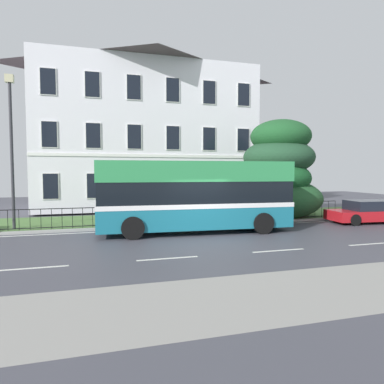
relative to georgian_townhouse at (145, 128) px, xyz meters
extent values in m
cube|color=#42424B|center=(0.52, -14.61, -6.36)|extent=(60.00, 56.00, 0.06)
cube|color=silver|center=(0.52, -10.96, -6.33)|extent=(54.00, 0.14, 0.01)
cube|color=silver|center=(-5.48, -16.41, -6.33)|extent=(2.00, 0.12, 0.01)
cube|color=silver|center=(-1.48, -16.41, -6.33)|extent=(2.00, 0.12, 0.01)
cube|color=silver|center=(2.52, -16.41, -6.33)|extent=(2.00, 0.12, 0.01)
cube|color=silver|center=(6.52, -16.41, -6.33)|extent=(2.00, 0.12, 0.01)
cube|color=#9E9E99|center=(0.52, -10.49, -6.27)|extent=(57.00, 0.24, 0.12)
cube|color=#4E763B|center=(0.52, -8.00, -6.27)|extent=(57.00, 4.73, 0.12)
cube|color=gray|center=(0.52, -20.11, -6.33)|extent=(57.00, 3.00, 0.01)
cube|color=white|center=(0.00, 0.01, -0.98)|extent=(15.65, 8.87, 10.47)
pyramid|color=#4E4145|center=(0.00, 0.01, 5.21)|extent=(15.96, 9.05, 1.90)
cube|color=white|center=(0.00, -4.46, -2.45)|extent=(15.65, 0.06, 0.20)
cube|color=#2D333D|center=(0.00, -4.47, -5.11)|extent=(1.10, 0.06, 2.20)
cube|color=white|center=(-6.52, -4.47, -4.44)|extent=(0.98, 0.04, 1.67)
cube|color=black|center=(-6.52, -4.49, -4.44)|extent=(0.88, 0.03, 1.57)
cube|color=white|center=(-3.91, -4.47, -4.44)|extent=(0.98, 0.04, 1.67)
cube|color=black|center=(-3.91, -4.49, -4.44)|extent=(0.88, 0.03, 1.57)
cube|color=white|center=(-1.30, -4.47, -4.44)|extent=(0.98, 0.04, 1.67)
cube|color=black|center=(-1.30, -4.49, -4.44)|extent=(0.88, 0.03, 1.57)
cube|color=white|center=(1.30, -4.47, -4.44)|extent=(0.98, 0.04, 1.67)
cube|color=black|center=(1.30, -4.49, -4.44)|extent=(0.88, 0.03, 1.57)
cube|color=white|center=(3.91, -4.47, -4.44)|extent=(0.98, 0.04, 1.67)
cube|color=black|center=(3.91, -4.49, -4.44)|extent=(0.88, 0.03, 1.57)
cube|color=white|center=(6.52, -4.47, -4.44)|extent=(0.98, 0.04, 1.67)
cube|color=black|center=(6.52, -4.49, -4.44)|extent=(0.88, 0.03, 1.57)
cube|color=white|center=(-6.52, -4.47, -1.22)|extent=(0.98, 0.04, 1.67)
cube|color=black|center=(-6.52, -4.49, -1.22)|extent=(0.88, 0.03, 1.57)
cube|color=white|center=(-3.91, -4.47, -1.22)|extent=(0.98, 0.04, 1.67)
cube|color=black|center=(-3.91, -4.49, -1.22)|extent=(0.88, 0.03, 1.57)
cube|color=white|center=(-1.30, -4.47, -1.22)|extent=(0.98, 0.04, 1.67)
cube|color=black|center=(-1.30, -4.49, -1.22)|extent=(0.88, 0.03, 1.57)
cube|color=white|center=(1.30, -4.47, -1.22)|extent=(0.98, 0.04, 1.67)
cube|color=black|center=(1.30, -4.49, -1.22)|extent=(0.88, 0.03, 1.57)
cube|color=white|center=(3.91, -4.47, -1.22)|extent=(0.98, 0.04, 1.67)
cube|color=black|center=(3.91, -4.49, -1.22)|extent=(0.88, 0.03, 1.57)
cube|color=white|center=(6.52, -4.47, -1.22)|extent=(0.98, 0.04, 1.67)
cube|color=black|center=(6.52, -4.49, -1.22)|extent=(0.88, 0.03, 1.57)
cube|color=white|center=(-6.52, -4.47, 2.00)|extent=(0.98, 0.04, 1.67)
cube|color=black|center=(-6.52, -4.49, 2.00)|extent=(0.88, 0.03, 1.57)
cube|color=white|center=(-3.91, -4.47, 2.00)|extent=(0.98, 0.04, 1.67)
cube|color=black|center=(-3.91, -4.49, 2.00)|extent=(0.88, 0.03, 1.57)
cube|color=white|center=(-1.30, -4.47, 2.00)|extent=(0.98, 0.04, 1.67)
cube|color=black|center=(-1.30, -4.49, 2.00)|extent=(0.88, 0.03, 1.57)
cube|color=white|center=(1.30, -4.47, 2.00)|extent=(0.98, 0.04, 1.67)
cube|color=black|center=(1.30, -4.49, 2.00)|extent=(0.88, 0.03, 1.57)
cube|color=white|center=(3.91, -4.47, 2.00)|extent=(0.98, 0.04, 1.67)
cube|color=black|center=(3.91, -4.49, 2.00)|extent=(0.88, 0.03, 1.57)
cube|color=white|center=(6.52, -4.47, 2.00)|extent=(0.98, 0.04, 1.67)
cube|color=black|center=(6.52, -4.49, 2.00)|extent=(0.88, 0.03, 1.57)
cube|color=black|center=(0.00, -10.21, -5.26)|extent=(19.78, 0.04, 0.04)
cube|color=black|center=(0.00, -10.21, -6.13)|extent=(19.78, 0.04, 0.04)
cylinder|color=black|center=(-7.59, -10.21, -5.74)|extent=(0.02, 0.02, 0.95)
cylinder|color=black|center=(-7.13, -10.21, -5.74)|extent=(0.02, 0.02, 0.95)
cylinder|color=black|center=(-6.67, -10.21, -5.74)|extent=(0.02, 0.02, 0.95)
cylinder|color=black|center=(-6.21, -10.21, -5.74)|extent=(0.02, 0.02, 0.95)
cylinder|color=black|center=(-5.75, -10.21, -5.74)|extent=(0.02, 0.02, 0.95)
cylinder|color=black|center=(-5.29, -10.21, -5.74)|extent=(0.02, 0.02, 0.95)
cylinder|color=black|center=(-4.83, -10.21, -5.74)|extent=(0.02, 0.02, 0.95)
cylinder|color=black|center=(-4.37, -10.21, -5.74)|extent=(0.02, 0.02, 0.95)
cylinder|color=black|center=(-3.91, -10.21, -5.74)|extent=(0.02, 0.02, 0.95)
cylinder|color=black|center=(-3.45, -10.21, -5.74)|extent=(0.02, 0.02, 0.95)
cylinder|color=black|center=(-2.99, -10.21, -5.74)|extent=(0.02, 0.02, 0.95)
cylinder|color=black|center=(-2.53, -10.21, -5.74)|extent=(0.02, 0.02, 0.95)
cylinder|color=black|center=(-2.07, -10.21, -5.74)|extent=(0.02, 0.02, 0.95)
cylinder|color=black|center=(-1.61, -10.21, -5.74)|extent=(0.02, 0.02, 0.95)
cylinder|color=black|center=(-1.15, -10.21, -5.74)|extent=(0.02, 0.02, 0.95)
cylinder|color=black|center=(-0.69, -10.21, -5.74)|extent=(0.02, 0.02, 0.95)
cylinder|color=black|center=(-0.23, -10.21, -5.74)|extent=(0.02, 0.02, 0.95)
cylinder|color=black|center=(0.23, -10.21, -5.74)|extent=(0.02, 0.02, 0.95)
cylinder|color=black|center=(0.69, -10.21, -5.74)|extent=(0.02, 0.02, 0.95)
cylinder|color=black|center=(1.15, -10.21, -5.74)|extent=(0.02, 0.02, 0.95)
cylinder|color=black|center=(1.61, -10.21, -5.74)|extent=(0.02, 0.02, 0.95)
cylinder|color=black|center=(2.07, -10.21, -5.74)|extent=(0.02, 0.02, 0.95)
cylinder|color=black|center=(2.53, -10.21, -5.74)|extent=(0.02, 0.02, 0.95)
cylinder|color=black|center=(2.99, -10.21, -5.74)|extent=(0.02, 0.02, 0.95)
cylinder|color=black|center=(3.45, -10.21, -5.74)|extent=(0.02, 0.02, 0.95)
cylinder|color=black|center=(3.91, -10.21, -5.74)|extent=(0.02, 0.02, 0.95)
cylinder|color=black|center=(4.37, -10.21, -5.74)|extent=(0.02, 0.02, 0.95)
cylinder|color=black|center=(4.83, -10.21, -5.74)|extent=(0.02, 0.02, 0.95)
cylinder|color=black|center=(5.29, -10.21, -5.74)|extent=(0.02, 0.02, 0.95)
cylinder|color=black|center=(5.75, -10.21, -5.74)|extent=(0.02, 0.02, 0.95)
cylinder|color=black|center=(6.21, -10.21, -5.74)|extent=(0.02, 0.02, 0.95)
cylinder|color=black|center=(6.67, -10.21, -5.74)|extent=(0.02, 0.02, 0.95)
cylinder|color=black|center=(7.13, -10.21, -5.74)|extent=(0.02, 0.02, 0.95)
cylinder|color=black|center=(7.59, -10.21, -5.74)|extent=(0.02, 0.02, 0.95)
cylinder|color=black|center=(8.05, -10.21, -5.74)|extent=(0.02, 0.02, 0.95)
cylinder|color=black|center=(8.51, -10.21, -5.74)|extent=(0.02, 0.02, 0.95)
cylinder|color=black|center=(8.97, -10.21, -5.74)|extent=(0.02, 0.02, 0.95)
cylinder|color=black|center=(9.43, -10.21, -5.74)|extent=(0.02, 0.02, 0.95)
cylinder|color=black|center=(9.89, -10.21, -5.74)|extent=(0.02, 0.02, 0.95)
cylinder|color=#423328|center=(6.77, -8.69, -5.47)|extent=(0.42, 0.42, 1.49)
ellipsoid|color=#204C27|center=(6.83, -8.54, -5.17)|extent=(5.63, 5.63, 2.57)
ellipsoid|color=#174E24|center=(6.55, -8.80, -3.92)|extent=(4.43, 4.43, 2.16)
ellipsoid|color=#21452C|center=(6.89, -8.82, -2.67)|extent=(4.24, 4.24, 2.15)
ellipsoid|color=#1C4E26|center=(6.96, -8.87, -1.42)|extent=(3.59, 3.59, 2.00)
cube|color=#1A6D83|center=(0.67, -12.07, -5.53)|extent=(8.86, 2.84, 1.08)
cube|color=white|center=(0.67, -12.07, -5.03)|extent=(8.88, 2.86, 0.20)
cube|color=black|center=(0.67, -12.07, -4.49)|extent=(8.78, 2.79, 1.02)
cube|color=#2F904F|center=(0.67, -12.07, -3.53)|extent=(8.86, 2.84, 0.90)
cube|color=black|center=(5.06, -12.30, -4.54)|extent=(0.16, 2.01, 0.94)
cube|color=black|center=(5.06, -12.30, -3.57)|extent=(0.15, 1.72, 0.58)
cylinder|color=silver|center=(5.10, -11.54, -5.85)|extent=(0.05, 0.20, 0.20)
cylinder|color=silver|center=(5.02, -13.06, -5.85)|extent=(0.05, 0.20, 0.20)
cylinder|color=black|center=(3.62, -11.08, -5.85)|extent=(0.97, 0.35, 0.96)
cylinder|color=black|center=(3.50, -13.37, -5.85)|extent=(0.97, 0.35, 0.96)
cylinder|color=black|center=(-2.15, -10.78, -5.85)|extent=(0.97, 0.35, 0.96)
cylinder|color=black|center=(-2.27, -13.07, -5.85)|extent=(0.97, 0.35, 0.96)
cube|color=red|center=(10.55, -11.93, -5.90)|extent=(4.28, 2.07, 0.54)
cube|color=black|center=(10.80, -11.95, -5.37)|extent=(2.61, 1.72, 0.53)
cylinder|color=black|center=(9.16, -12.64, -6.03)|extent=(0.61, 0.23, 0.60)
cylinder|color=black|center=(9.29, -11.00, -6.03)|extent=(0.61, 0.23, 0.60)
cylinder|color=black|center=(11.94, -11.22, -6.03)|extent=(0.61, 0.23, 0.60)
cylinder|color=#333338|center=(-7.47, -9.62, -2.83)|extent=(0.14, 0.14, 6.76)
cube|color=beige|center=(-7.47, -9.62, 0.73)|extent=(0.36, 0.24, 0.36)
cylinder|color=#23472D|center=(4.21, -9.84, -5.77)|extent=(0.48, 0.48, 0.90)
ellipsoid|color=black|center=(4.21, -9.84, -5.23)|extent=(0.49, 0.49, 0.17)
camera|label=1|loc=(-3.54, -26.72, -3.55)|focal=30.93mm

